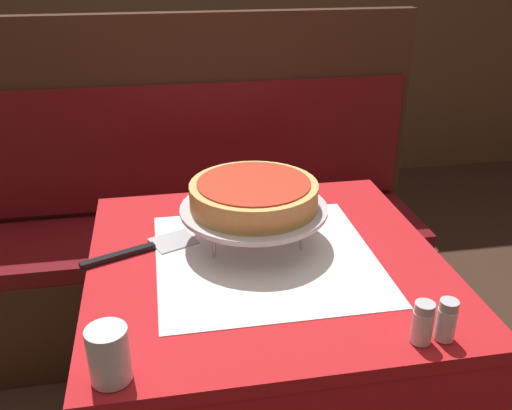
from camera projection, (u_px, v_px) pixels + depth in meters
The scene contains 10 objects.
dining_table_front at pixel (265, 298), 1.40m from camera, with size 0.83×0.83×0.73m.
dining_table_rear at pixel (170, 110), 2.92m from camera, with size 0.69×0.69×0.74m.
booth_bench at pixel (196, 247), 2.18m from camera, with size 1.71×0.46×1.19m.
pizza_pan_stand at pixel (254, 210), 1.38m from camera, with size 0.36×0.36×0.10m.
deep_dish_pizza at pixel (254, 194), 1.37m from camera, with size 0.31×0.31×0.06m.
pizza_server at pixel (144, 249), 1.38m from camera, with size 0.29×0.16×0.01m.
water_glass_near at pixel (109, 354), 0.96m from camera, with size 0.07×0.07×0.10m.
salt_shaker at pixel (423, 323), 1.05m from camera, with size 0.04×0.04×0.08m.
pepper_shaker at pixel (447, 320), 1.06m from camera, with size 0.04×0.04×0.08m.
condiment_caddy at pixel (188, 74), 2.94m from camera, with size 0.15×0.15×0.18m.
Camera 1 is at (-0.23, -1.15, 1.42)m, focal length 40.00 mm.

